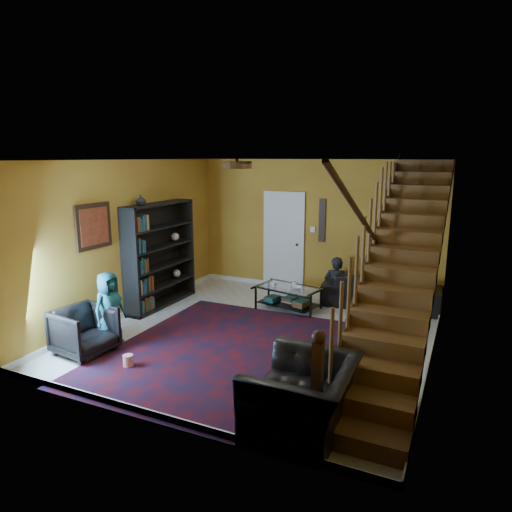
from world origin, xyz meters
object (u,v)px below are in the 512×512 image
at_px(armchair_right, 302,397).
at_px(bookshelf, 161,257).
at_px(coffee_table, 288,297).
at_px(sofa, 381,291).
at_px(armchair_left, 84,331).

bearing_deg(armchair_right, bookshelf, -127.08).
bearing_deg(coffee_table, bookshelf, -161.65).
xyz_separation_m(sofa, armchair_right, (0.00, -4.55, 0.07)).
height_order(bookshelf, armchair_left, bookshelf).
relative_size(sofa, armchair_right, 1.83).
bearing_deg(armchair_left, armchair_right, -90.71).
xyz_separation_m(bookshelf, armchair_right, (3.90, -2.85, -0.58)).
xyz_separation_m(bookshelf, armchair_left, (0.35, -2.36, -0.61)).
distance_m(sofa, armchair_left, 5.39).
bearing_deg(armchair_left, coffee_table, -25.24).
bearing_deg(coffee_table, armchair_right, -66.78).
relative_size(bookshelf, sofa, 0.92).
distance_m(bookshelf, armchair_left, 2.46).
bearing_deg(armchair_left, sofa, -33.99).
distance_m(armchair_left, coffee_table, 3.72).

